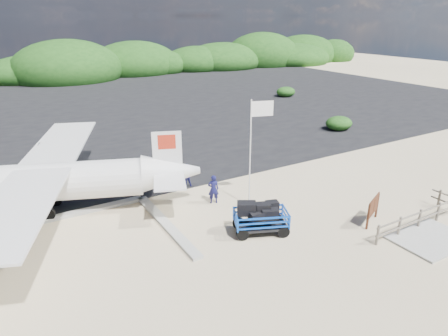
# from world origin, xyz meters

# --- Properties ---
(ground) EXTENTS (160.00, 160.00, 0.00)m
(ground) POSITION_xyz_m (0.00, 0.00, 0.00)
(ground) COLOR beige
(asphalt_apron) EXTENTS (90.00, 50.00, 0.04)m
(asphalt_apron) POSITION_xyz_m (0.00, 30.00, 0.00)
(asphalt_apron) COLOR #B2B2B2
(asphalt_apron) RESTS_ON ground
(lagoon) EXTENTS (9.00, 7.00, 0.40)m
(lagoon) POSITION_xyz_m (-9.00, 1.50, 0.00)
(lagoon) COLOR #B2B2B2
(lagoon) RESTS_ON ground
(walkway_pad) EXTENTS (3.50, 2.50, 0.10)m
(walkway_pad) POSITION_xyz_m (5.50, -6.00, 0.00)
(walkway_pad) COLOR #B2B2B2
(walkway_pad) RESTS_ON ground
(vegetation_band) EXTENTS (124.00, 8.00, 4.40)m
(vegetation_band) POSITION_xyz_m (0.00, 55.00, 0.00)
(vegetation_band) COLOR #B2B2B2
(vegetation_band) RESTS_ON ground
(fence) EXTENTS (6.40, 2.00, 1.10)m
(fence) POSITION_xyz_m (6.00, -5.00, 0.00)
(fence) COLOR #B2B2B2
(fence) RESTS_ON ground
(baggage_cart) EXTENTS (3.10, 2.49, 1.36)m
(baggage_cart) POSITION_xyz_m (-0.89, -1.44, 0.00)
(baggage_cart) COLOR blue
(baggage_cart) RESTS_ON ground
(flagpole) EXTENTS (1.26, 0.81, 5.84)m
(flagpole) POSITION_xyz_m (0.25, 1.23, 0.00)
(flagpole) COLOR white
(flagpole) RESTS_ON ground
(signboard) EXTENTS (1.65, 0.86, 1.43)m
(signboard) POSITION_xyz_m (4.45, -3.49, 0.00)
(signboard) COLOR #572D18
(signboard) RESTS_ON ground
(crew_a) EXTENTS (0.70, 0.57, 1.65)m
(crew_a) POSITION_xyz_m (-1.22, 2.55, 0.82)
(crew_a) COLOR #131347
(crew_a) RESTS_ON ground
(crew_b) EXTENTS (0.82, 0.70, 1.47)m
(crew_b) POSITION_xyz_m (-1.54, 5.35, 0.74)
(crew_b) COLOR #131347
(crew_b) RESTS_ON ground
(aircraft_large) EXTENTS (22.71, 22.71, 5.27)m
(aircraft_large) POSITION_xyz_m (11.05, 27.40, 0.00)
(aircraft_large) COLOR #B2B2B2
(aircraft_large) RESTS_ON ground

